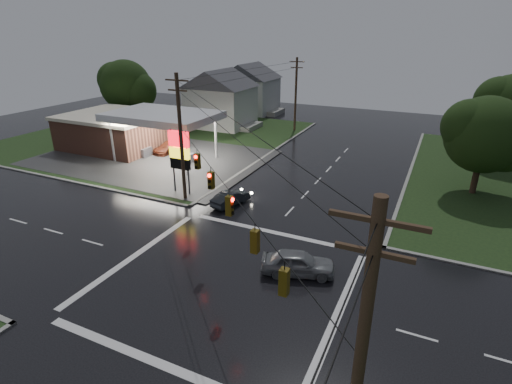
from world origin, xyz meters
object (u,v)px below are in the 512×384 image
at_px(tree_ne_near, 487,135).
at_px(car_north, 231,198).
at_px(utility_pole_n, 296,94).
at_px(gas_station, 123,129).
at_px(car_crossing, 298,263).
at_px(utility_pole_se, 357,380).
at_px(tree_nw_behind, 127,86).
at_px(utility_pole_nw, 181,137).
at_px(house_near, 221,98).
at_px(pylon_sign, 179,152).
at_px(car_pump, 170,147).
at_px(house_far, 249,87).

height_order(tree_ne_near, car_north, tree_ne_near).
xyz_separation_m(tree_ne_near, car_north, (-19.29, -11.91, -4.93)).
xyz_separation_m(utility_pole_n, car_north, (4.35, -27.91, -4.84)).
xyz_separation_m(gas_station, car_crossing, (29.39, -17.09, -1.77)).
distance_m(gas_station, utility_pole_se, 45.83).
bearing_deg(utility_pole_n, gas_station, -131.47).
distance_m(tree_nw_behind, car_crossing, 46.79).
relative_size(utility_pole_nw, house_near, 1.00).
height_order(tree_nw_behind, car_crossing, tree_nw_behind).
height_order(pylon_sign, car_pump, pylon_sign).
relative_size(utility_pole_n, house_near, 0.95).
relative_size(gas_station, car_pump, 5.37).
distance_m(house_far, tree_nw_behind, 21.65).
height_order(utility_pole_nw, house_far, utility_pole_nw).
relative_size(tree_nw_behind, car_crossing, 2.19).
bearing_deg(gas_station, utility_pole_n, 48.53).
distance_m(house_near, car_pump, 15.66).
bearing_deg(tree_ne_near, utility_pole_se, -98.38).
bearing_deg(tree_nw_behind, car_crossing, -36.09).
bearing_deg(car_pump, tree_nw_behind, 153.87).
bearing_deg(car_north, pylon_sign, 9.78).
height_order(house_far, car_pump, house_far).
distance_m(house_near, car_north, 30.59).
relative_size(gas_station, utility_pole_se, 2.38).
xyz_separation_m(utility_pole_se, utility_pole_n, (-19.00, 47.50, -0.25)).
relative_size(tree_ne_near, car_crossing, 1.97).
relative_size(gas_station, house_far, 2.37).
bearing_deg(car_north, utility_pole_nw, 21.88).
height_order(gas_station, house_far, house_far).
height_order(house_far, car_crossing, house_far).
bearing_deg(car_pump, gas_station, -162.93).
distance_m(gas_station, utility_pole_nw, 19.38).
height_order(utility_pole_nw, car_north, utility_pole_nw).
distance_m(house_near, tree_nw_behind, 14.33).
relative_size(pylon_sign, car_pump, 1.23).
bearing_deg(car_pump, tree_ne_near, 8.42).
bearing_deg(pylon_sign, gas_station, 148.78).
bearing_deg(house_near, car_pump, -84.69).
xyz_separation_m(tree_ne_near, car_crossing, (-10.43, -19.38, -4.78)).
height_order(car_north, car_pump, car_pump).
height_order(utility_pole_n, tree_nw_behind, utility_pole_n).
xyz_separation_m(house_near, car_crossing, (24.66, -33.39, -3.63)).
distance_m(utility_pole_nw, car_pump, 15.96).
bearing_deg(car_crossing, pylon_sign, 43.03).
xyz_separation_m(gas_station, house_near, (4.73, 16.30, 1.86)).
bearing_deg(tree_ne_near, utility_pole_n, 145.90).
xyz_separation_m(pylon_sign, utility_pole_n, (1.00, 27.50, 1.46)).
distance_m(pylon_sign, tree_nw_behind, 30.49).
relative_size(car_crossing, car_pump, 0.93).
height_order(pylon_sign, utility_pole_nw, utility_pole_nw).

